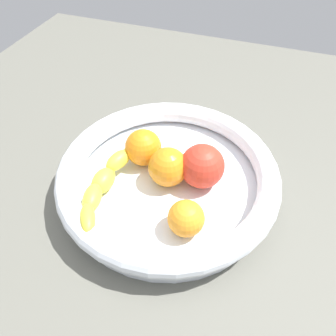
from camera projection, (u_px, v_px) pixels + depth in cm
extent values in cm
cube|color=#5E5E55|center=(168.00, 195.00, 58.51)|extent=(120.00, 120.00, 3.00)
cylinder|color=white|center=(168.00, 185.00, 56.53)|extent=(33.96, 33.96, 2.45)
torus|color=white|center=(168.00, 173.00, 54.27)|extent=(36.60, 36.60, 3.76)
ellipsoid|color=yellow|center=(138.00, 144.00, 56.84)|extent=(4.75, 5.56, 2.18)
ellipsoid|color=yellow|center=(118.00, 160.00, 55.36)|extent=(4.27, 5.84, 2.77)
ellipsoid|color=yellow|center=(103.00, 180.00, 53.37)|extent=(3.55, 5.36, 3.36)
ellipsoid|color=yellow|center=(92.00, 198.00, 49.84)|extent=(3.95, 5.76, 2.77)
ellipsoid|color=yellow|center=(88.00, 218.00, 46.23)|extent=(4.51, 5.63, 2.18)
sphere|color=orange|center=(166.00, 168.00, 53.08)|extent=(6.49, 6.49, 6.49)
sphere|color=orange|center=(186.00, 218.00, 47.05)|extent=(5.42, 5.42, 5.42)
sphere|color=orange|center=(143.00, 147.00, 56.59)|extent=(6.34, 6.34, 6.34)
sphere|color=red|center=(202.00, 166.00, 52.89)|extent=(7.25, 7.25, 7.25)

